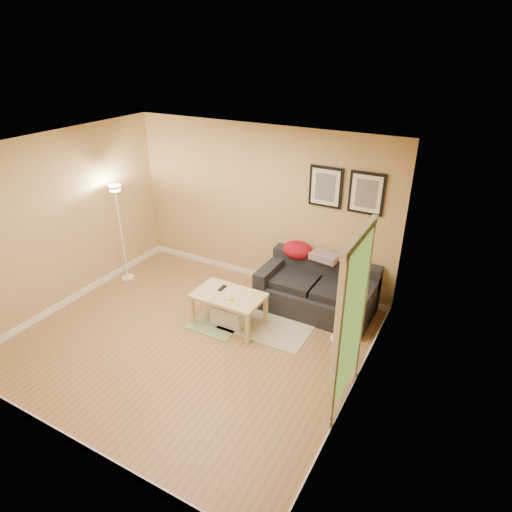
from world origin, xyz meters
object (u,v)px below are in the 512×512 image
coffee_table (229,309)px  book_stack (345,336)px  storage_bin (230,313)px  side_table (343,355)px  floor_lamp (122,236)px  sofa (316,288)px

coffee_table → book_stack: 1.80m
book_stack → storage_bin: bearing=164.1°
side_table → book_stack: bearing=102.7°
coffee_table → floor_lamp: 2.34m
coffee_table → storage_bin: bearing=87.4°
sofa → storage_bin: sofa is taller
sofa → coffee_table: (-0.95, -0.95, -0.13)m
coffee_table → side_table: size_ratio=1.96×
storage_bin → floor_lamp: size_ratio=0.30×
sofa → side_table: 1.42m
storage_bin → sofa: bearing=43.9°
book_stack → side_table: bearing=-85.9°
sofa → floor_lamp: floor_lamp is taller
sofa → book_stack: bearing=-54.7°
storage_bin → floor_lamp: (-2.26, 0.27, 0.64)m
sofa → coffee_table: bearing=-135.1°
coffee_table → floor_lamp: size_ratio=0.59×
book_stack → floor_lamp: (-4.02, 0.49, 0.25)m
side_table → floor_lamp: 4.09m
storage_bin → book_stack: size_ratio=2.18×
coffee_table → side_table: (1.76, -0.20, 0.01)m
sofa → floor_lamp: bearing=-168.6°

